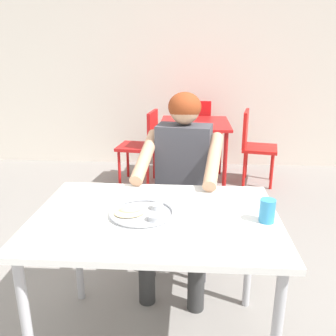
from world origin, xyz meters
TOP-DOWN VIEW (x-y plane):
  - back_wall at (0.00, 3.36)m, footprint 12.00×0.12m
  - table_foreground at (0.06, 0.08)m, footprint 1.14×0.80m
  - thali_tray at (-0.00, 0.07)m, footprint 0.30×0.30m
  - drinking_cup at (0.57, 0.04)m, footprint 0.07×0.07m
  - chair_foreground at (0.19, 0.92)m, footprint 0.49×0.50m
  - diner_foreground at (0.17, 0.70)m, footprint 0.55×0.59m
  - table_background_red at (0.26, 2.55)m, footprint 0.77×0.83m
  - chair_red_left at (-0.32, 2.52)m, footprint 0.46×0.45m
  - chair_red_right at (0.93, 2.61)m, footprint 0.46×0.47m
  - chair_red_far at (0.29, 3.17)m, footprint 0.44×0.48m

SIDE VIEW (x-z plane):
  - chair_red_right at x=0.93m, z-range 0.07..0.91m
  - chair_red_left at x=-0.32m, z-range 0.07..0.91m
  - chair_foreground at x=0.19m, z-range 0.07..0.95m
  - chair_red_far at x=0.29m, z-range 0.07..0.96m
  - table_background_red at x=0.26m, z-range 0.27..0.99m
  - table_foreground at x=0.06m, z-range 0.30..1.04m
  - diner_foreground at x=0.17m, z-range 0.12..1.36m
  - thali_tray at x=0.00m, z-range 0.75..0.78m
  - drinking_cup at x=0.57m, z-range 0.75..0.86m
  - back_wall at x=0.00m, z-range 0.00..3.40m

